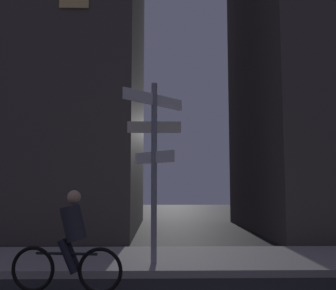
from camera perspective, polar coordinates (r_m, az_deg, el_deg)
name	(u,v)px	position (r m, az deg, el deg)	size (l,w,h in m)	color
sidewalk_kerb	(144,260)	(9.33, -3.43, -15.81)	(40.00, 3.14, 0.14)	#9E9991
signpost	(154,155)	(8.37, -1.97, -1.36)	(1.22, 1.22, 3.70)	gray
cyclist	(70,245)	(6.79, -13.63, -13.49)	(1.81, 0.38, 1.61)	black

